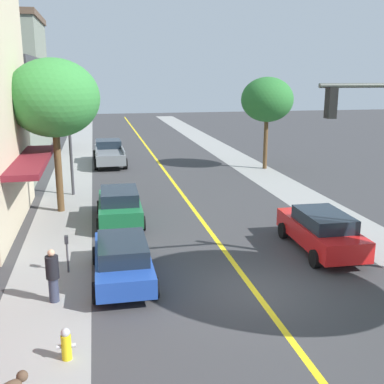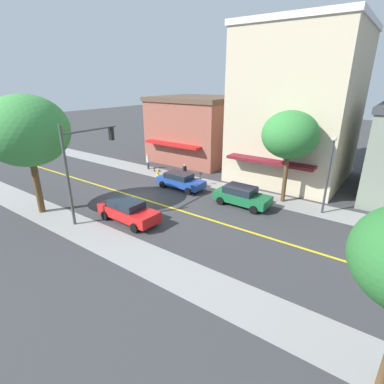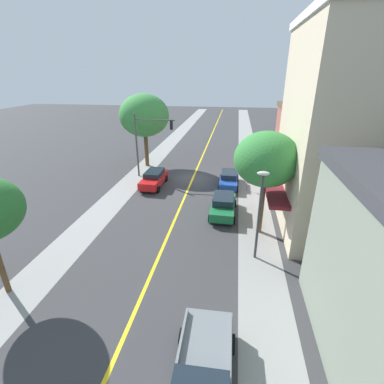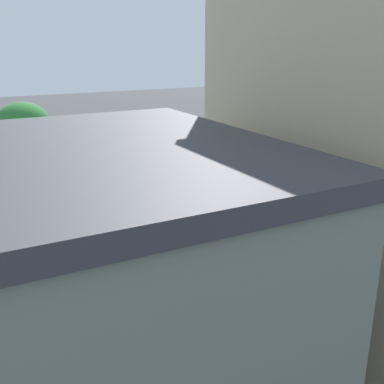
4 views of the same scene
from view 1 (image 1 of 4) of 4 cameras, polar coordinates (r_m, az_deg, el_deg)
ground_plane at (r=15.12m, az=7.56°, el=-11.77°), size 140.00×140.00×0.00m
sidewalk_left at (r=14.50m, az=-17.46°, el=-13.51°), size 2.67×126.00×0.01m
road_centerline_stripe at (r=15.12m, az=7.56°, el=-11.76°), size 0.20×126.00×0.00m
street_tree_left_near at (r=33.62m, az=9.06°, el=10.93°), size 3.61×3.61×6.39m
street_tree_right_corner at (r=23.31m, az=-16.38°, el=10.78°), size 4.29×4.29×7.30m
fire_hydrant at (r=12.01m, az=-14.95°, el=-17.31°), size 0.44×0.24×0.80m
parking_meter at (r=16.52m, az=-14.86°, el=-6.60°), size 0.12×0.18×1.31m
street_lamp at (r=26.64m, az=-14.58°, el=7.20°), size 0.70×0.36×5.71m
red_sedan_right_curb at (r=18.58m, az=15.30°, el=-4.46°), size 2.08×4.73×1.56m
green_sedan_left_curb at (r=21.62m, az=-8.74°, el=-1.53°), size 2.13×4.45×1.56m
blue_sedan_left_curb at (r=15.58m, az=-8.38°, el=-7.94°), size 1.98×4.54×1.44m
grey_pickup_truck at (r=35.90m, az=-9.98°, el=4.72°), size 2.37×6.02×1.70m
pedestrian_black_shirt at (r=14.60m, az=-16.47°, el=-9.55°), size 0.38×0.38×1.64m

